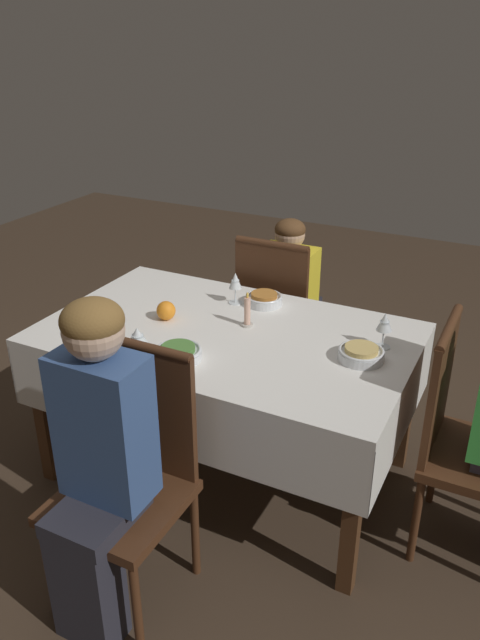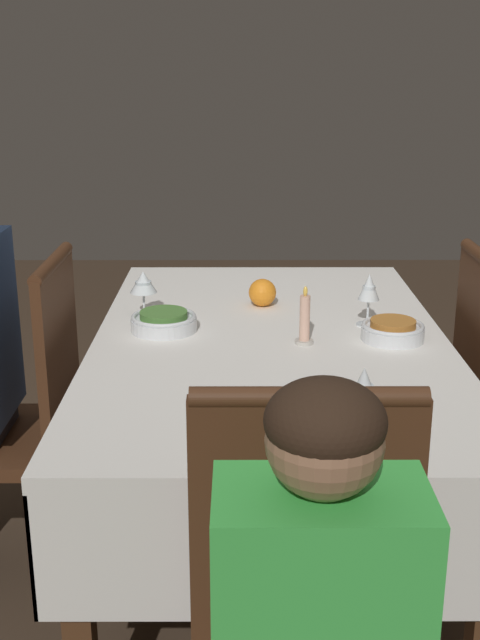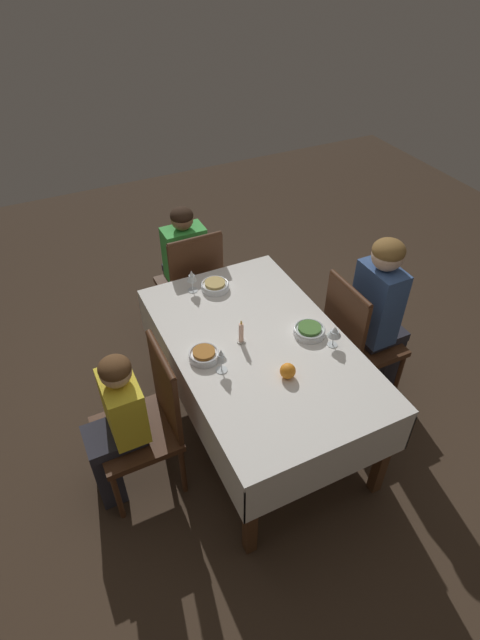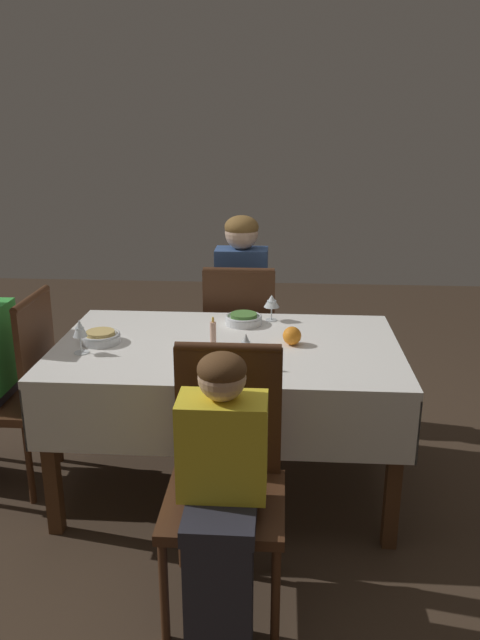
% 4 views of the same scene
% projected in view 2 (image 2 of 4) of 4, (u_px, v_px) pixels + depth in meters
% --- Properties ---
extents(ground_plane, '(8.00, 8.00, 0.00)m').
position_uv_depth(ground_plane, '(268.00, 568.00, 2.43)').
color(ground_plane, '#3D2D21').
extents(dining_table, '(1.58, 0.97, 0.74)m').
position_uv_depth(dining_table, '(270.00, 367.00, 2.23)').
color(dining_table, white).
rests_on(dining_table, ground_plane).
extents(chair_south, '(0.43, 0.43, 0.96)m').
position_uv_depth(chair_south, '(21.00, 410.00, 2.28)').
color(chair_south, '#472816').
rests_on(chair_south, ground_plane).
extents(bowl_south, '(0.19, 0.19, 0.06)m').
position_uv_depth(bowl_south, '(164.00, 321.00, 2.25)').
color(bowl_south, silver).
rests_on(bowl_south, dining_table).
extents(wine_glass_south, '(0.08, 0.08, 0.14)m').
position_uv_depth(wine_glass_south, '(143.00, 284.00, 2.36)').
color(wine_glass_south, white).
rests_on(wine_glass_south, dining_table).
extents(bowl_east, '(0.18, 0.18, 0.06)m').
position_uv_depth(bowl_east, '(291.00, 417.00, 1.64)').
color(bowl_east, silver).
rests_on(bowl_east, dining_table).
extents(wine_glass_east, '(0.07, 0.07, 0.16)m').
position_uv_depth(wine_glass_east, '(364.00, 389.00, 1.57)').
color(wine_glass_east, white).
rests_on(wine_glass_east, dining_table).
extents(bowl_north, '(0.17, 0.17, 0.06)m').
position_uv_depth(bowl_north, '(393.00, 330.00, 2.18)').
color(bowl_north, silver).
rests_on(bowl_north, dining_table).
extents(wine_glass_north, '(0.06, 0.06, 0.15)m').
position_uv_depth(wine_glass_north, '(369.00, 289.00, 2.27)').
color(wine_glass_north, white).
rests_on(wine_glass_north, dining_table).
extents(candle_centerpiece, '(0.05, 0.05, 0.16)m').
position_uv_depth(candle_centerpiece, '(305.00, 322.00, 2.14)').
color(candle_centerpiece, beige).
rests_on(candle_centerpiece, dining_table).
extents(orange_fruit, '(0.09, 0.09, 0.09)m').
position_uv_depth(orange_fruit, '(262.00, 293.00, 2.48)').
color(orange_fruit, orange).
rests_on(orange_fruit, dining_table).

